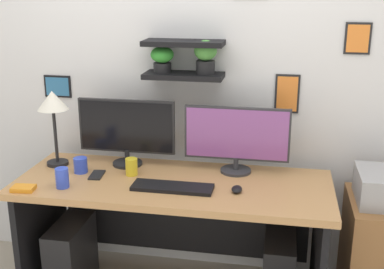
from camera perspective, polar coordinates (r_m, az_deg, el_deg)
back_wall_assembly at (r=3.05m, az=-0.49°, el=8.27°), size 4.40×0.24×2.70m
desk at (r=2.93m, az=-1.92°, el=-8.68°), size 1.77×0.68×0.75m
monitor_left at (r=3.01m, az=-7.54°, el=0.55°), size 0.59×0.18×0.41m
monitor_right at (r=2.88m, az=5.17°, el=-0.32°), size 0.61×0.18×0.39m
keyboard at (r=2.69m, az=-2.26°, el=-6.08°), size 0.44×0.14×0.02m
computer_mouse at (r=2.67m, az=5.17°, el=-6.28°), size 0.06×0.09×0.03m
desk_lamp at (r=3.05m, az=-15.70°, el=3.10°), size 0.18×0.18×0.46m
cell_phone at (r=2.92m, az=-10.92°, el=-4.62°), size 0.08×0.15×0.01m
coffee_mug at (r=2.98m, az=-12.69°, el=-3.46°), size 0.08×0.08×0.09m
pen_cup at (r=2.89m, az=-6.97°, el=-3.70°), size 0.07×0.07×0.10m
scissors_tray at (r=2.82m, az=-18.82°, el=-5.88°), size 0.13×0.09×0.02m
water_cup at (r=2.79m, az=-14.71°, el=-4.85°), size 0.07×0.07×0.11m
drawer_cabinet at (r=3.09m, az=21.23°, el=-12.90°), size 0.44×0.50×0.67m
computer_tower_left at (r=3.18m, az=-13.68°, el=-13.55°), size 0.18×0.40×0.45m
computer_tower_right at (r=3.09m, az=9.96°, el=-14.83°), size 0.18×0.40×0.39m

